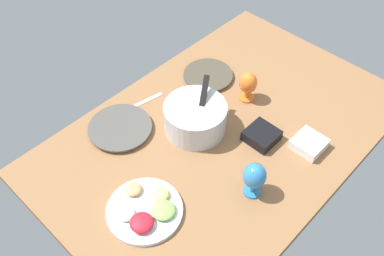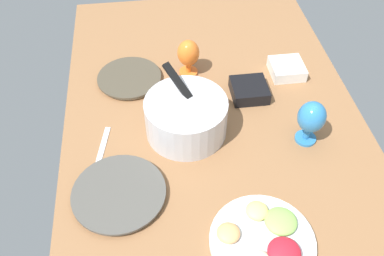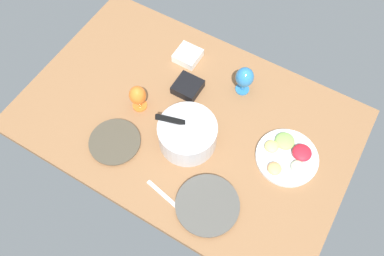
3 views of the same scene
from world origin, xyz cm
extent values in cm
cube|color=#8C603D|center=(0.00, 0.00, -2.00)|extent=(160.00, 104.00, 4.00)
cylinder|color=silver|center=(-30.48, 33.22, 0.71)|extent=(25.71, 25.71, 1.42)
cylinder|color=#4E4C47|center=(-30.48, 33.22, 1.85)|extent=(27.94, 27.94, 0.85)
cylinder|color=beige|center=(21.83, 28.72, 0.63)|extent=(22.36, 22.36, 1.26)
cylinder|color=#494233|center=(21.83, 28.72, 1.64)|extent=(24.30, 24.30, 0.76)
cylinder|color=silver|center=(-6.93, 10.36, 6.61)|extent=(27.13, 27.13, 13.22)
cylinder|color=white|center=(-6.93, 10.36, 10.58)|extent=(24.41, 24.41, 2.38)
cube|color=black|center=(-2.18, 10.36, 14.24)|extent=(17.83, 12.78, 11.25)
cylinder|color=silver|center=(-50.79, -5.08, 0.90)|extent=(28.87, 28.87, 1.80)
ellipsoid|color=#F9E072|center=(-42.56, -5.34, 3.20)|extent=(6.40, 6.40, 2.79)
ellipsoid|color=#F2A566|center=(-48.29, 3.90, 3.14)|extent=(6.44, 6.44, 2.69)
ellipsoid|color=beige|center=(-57.00, -2.32, 2.93)|extent=(6.42, 6.42, 2.26)
ellipsoid|color=red|center=(-55.78, -9.34, 3.58)|extent=(8.83, 8.83, 3.55)
ellipsoid|color=#8CC659|center=(-46.65, -11.08, 3.17)|extent=(9.04, 9.04, 2.75)
cylinder|color=orange|center=(23.32, 5.82, 0.50)|extent=(7.16, 7.16, 1.00)
cylinder|color=orange|center=(23.32, 5.82, 2.73)|extent=(2.00, 2.00, 3.46)
ellipsoid|color=orange|center=(23.32, 5.82, 9.68)|extent=(8.33, 8.33, 10.45)
cylinder|color=#2E7ABA|center=(-15.93, -28.56, 0.50)|extent=(7.00, 7.00, 1.00)
cylinder|color=#2E7ABA|center=(-15.93, -28.56, 3.14)|extent=(2.00, 2.00, 4.29)
ellipsoid|color=#2E7ABA|center=(-15.93, -28.56, 10.74)|extent=(9.03, 9.03, 10.89)
cube|color=white|center=(18.20, -31.87, 2.27)|extent=(12.45, 12.45, 4.53)
cube|color=#F9E072|center=(18.20, -31.87, 3.72)|extent=(10.21, 10.21, 1.45)
cube|color=black|center=(7.98, -14.68, 2.36)|extent=(12.92, 12.92, 4.71)
cube|color=tan|center=(7.98, -14.68, 3.86)|extent=(10.60, 10.60, 1.51)
cube|color=silver|center=(-10.88, 38.56, 0.30)|extent=(18.01, 5.28, 0.60)
camera|label=1|loc=(-99.61, -76.25, 142.30)|focal=40.42mm
camera|label=2|loc=(-101.52, 20.75, 104.23)|focal=38.79mm
camera|label=3|loc=(-50.37, 80.01, 163.81)|focal=36.31mm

